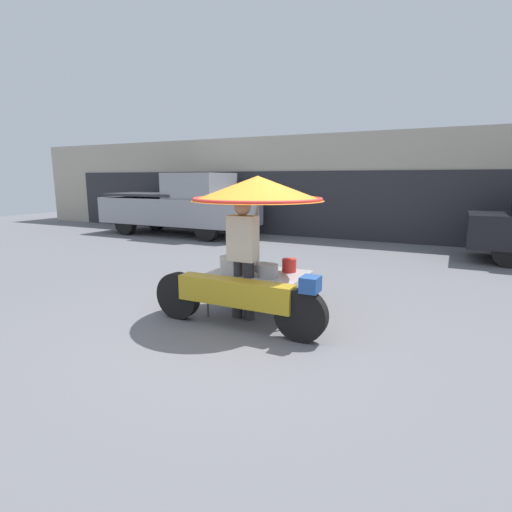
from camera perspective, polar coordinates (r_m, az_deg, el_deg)
name	(u,v)px	position (r m, az deg, el deg)	size (l,w,h in m)	color
ground_plane	(244,329)	(5.11, -1.70, -10.40)	(36.00, 36.00, 0.00)	slate
shopfront_building	(378,187)	(13.43, 17.05, 9.43)	(28.00, 2.06, 3.22)	#B2A893
vendor_motorcycle_cart	(255,213)	(5.29, -0.18, 6.12)	(2.38, 1.77, 1.90)	black
vendor_person	(243,253)	(5.26, -1.89, 0.45)	(0.38, 0.22, 1.61)	#2D2D33
pickup_truck	(182,206)	(13.52, -10.55, 7.07)	(5.40, 1.83, 2.04)	black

